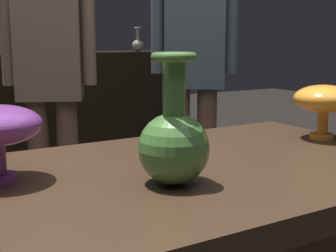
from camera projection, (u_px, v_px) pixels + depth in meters
name	position (u px, v px, depth m)	size (l,w,h in m)	color
vase_centerpiece	(174.00, 141.00, 0.83)	(0.13, 0.13, 0.24)	#477A38
vase_left_accent	(324.00, 100.00, 1.22)	(0.16, 0.16, 0.15)	orange
shelf_vase_far_right	(138.00, 44.00, 3.22)	(0.08, 0.08, 0.17)	gray
visitor_near_right	(194.00, 59.00, 2.50)	(0.41, 0.32, 1.63)	brown
visitor_center_back	(50.00, 72.00, 2.33)	(0.43, 0.30, 1.55)	brown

